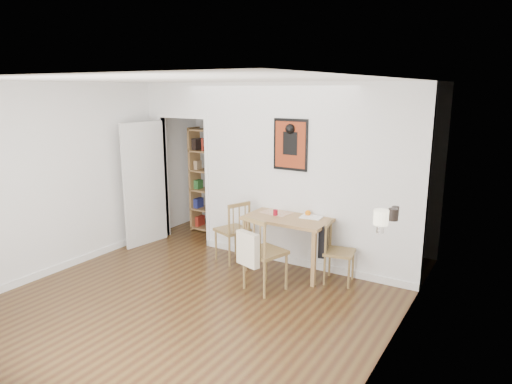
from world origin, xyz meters
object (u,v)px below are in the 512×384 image
Objects in this scene: mantel_lamp at (381,219)px; notebook at (311,217)px; red_glass at (275,212)px; bookshelf at (211,181)px; orange_fruit at (308,213)px; dining_table at (289,223)px; chair_right at (338,252)px; chair_front at (264,253)px; fireplace at (392,274)px; ceramic_jar_b at (395,211)px; ceramic_jar_a at (393,215)px; chair_left at (232,231)px.

notebook is at bearing 134.64° from mantel_lamp.
red_glass is 0.50m from notebook.
orange_fruit is at bearing -18.78° from bookshelf.
dining_table is 0.32m from notebook.
chair_front is (-0.71, -0.70, 0.07)m from chair_right.
fireplace is 5.51× the size of mantel_lamp.
dining_table is 11.46× the size of ceramic_jar_b.
ceramic_jar_a is (-0.01, 0.49, -0.08)m from mantel_lamp.
mantel_lamp is (1.39, -1.38, 0.47)m from orange_fruit.
dining_table is 1.26× the size of chair_left.
orange_fruit is at bearing 39.03° from dining_table.
bookshelf is at bearing 149.37° from mantel_lamp.
notebook is at bearing 18.85° from red_glass.
fireplace is at bearing -65.70° from ceramic_jar_a.
chair_left is 2.67m from ceramic_jar_a.
bookshelf is at bearing 141.13° from chair_front.
mantel_lamp is at bearing -17.57° from chair_front.
chair_left is at bearing -174.83° from dining_table.
chair_right is at bearing -18.80° from bookshelf.
dining_table is at bearing -157.87° from notebook.
chair_left is at bearing -177.66° from chair_right.
chair_left is 1.63m from chair_right.
red_glass is 1.04× the size of orange_fruit.
chair_right is at bearing 44.47° from chair_front.
chair_front is at bearing -135.53° from chair_right.
ceramic_jar_b is (1.55, -0.52, 0.51)m from dining_table.
chair_right is 1.72m from mantel_lamp.
dining_table is 9.15× the size of ceramic_jar_a.
bookshelf reaches higher than notebook.
chair_front is at bearing -101.86° from orange_fruit.
chair_right is 9.70× the size of red_glass.
ceramic_jar_a reaches higher than red_glass.
fireplace is 0.69m from ceramic_jar_b.
mantel_lamp is at bearing -37.29° from dining_table.
ceramic_jar_b is (1.74, -0.47, 0.38)m from red_glass.
chair_front is 1.72m from ceramic_jar_a.
ceramic_jar_b is at bearing 104.96° from fireplace.
fireplace is (2.54, -0.77, 0.15)m from chair_left.
ceramic_jar_b reaches higher than chair_right.
orange_fruit is at bearing 135.16° from mantel_lamp.
chair_left reaches higher than red_glass.
chair_front is 4.32× the size of mantel_lamp.
chair_left is 1.13× the size of chair_right.
chair_right is 8.07× the size of ceramic_jar_b.
notebook is at bearing 72.50° from chair_front.
dining_table is at bearing 152.65° from fireplace.
notebook is 1.60m from ceramic_jar_a.
notebook is (-0.45, 0.13, 0.37)m from chair_right.
ceramic_jar_b is (1.35, -0.68, 0.38)m from orange_fruit.
dining_table is 1.42× the size of chair_right.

